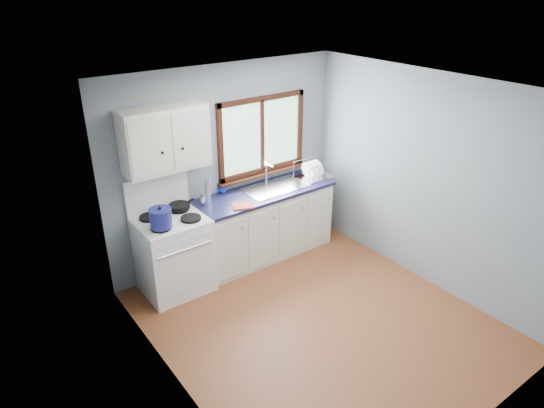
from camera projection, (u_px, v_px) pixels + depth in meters
floor at (317, 322)px, 5.27m from camera, size 3.20×3.60×0.02m
ceiling at (329, 89)px, 4.19m from camera, size 3.20×3.60×0.02m
wall_back at (226, 165)px, 6.04m from camera, size 3.20×0.02×2.50m
wall_front at (494, 313)px, 3.41m from camera, size 3.20×0.02×2.50m
wall_left at (172, 273)px, 3.87m from camera, size 0.02×3.60×2.50m
wall_right at (427, 181)px, 5.59m from camera, size 0.02×3.60×2.50m
gas_range at (173, 252)px, 5.61m from camera, size 0.76×0.69×1.36m
base_cabinets at (264, 227)px, 6.36m from camera, size 1.85×0.60×0.88m
countertop at (264, 193)px, 6.15m from camera, size 1.89×0.64×0.04m
sink at (275, 192)px, 6.27m from camera, size 0.84×0.46×0.44m
window at (262, 141)px, 6.21m from camera, size 1.36×0.10×1.03m
upper_cabinets at (165, 139)px, 5.22m from camera, size 0.95×0.35×0.70m
skillet at (180, 206)px, 5.60m from camera, size 0.39×0.32×0.05m
stockpot at (161, 218)px, 5.15m from camera, size 0.32×0.32×0.24m
utensil_crock at (205, 199)px, 5.76m from camera, size 0.13×0.13×0.34m
thermos at (208, 191)px, 5.75m from camera, size 0.09×0.09×0.31m
soap_bottle at (223, 184)px, 6.02m from camera, size 0.11×0.11×0.27m
dish_towel at (243, 206)px, 5.73m from camera, size 0.29×0.26×0.02m
dish_rack at (313, 173)px, 6.53m from camera, size 0.46×0.36×0.24m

